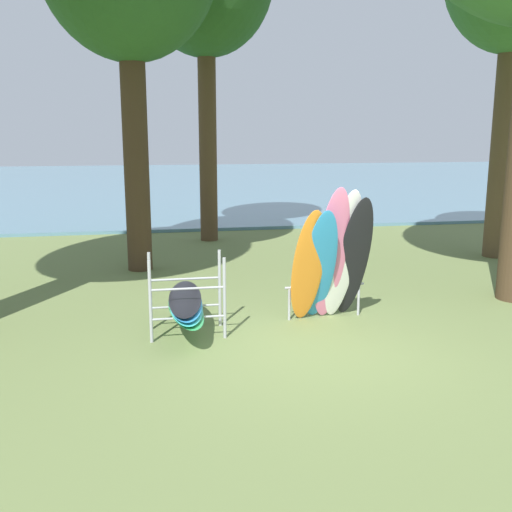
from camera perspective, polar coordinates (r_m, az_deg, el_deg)
name	(u,v)px	position (r m, az deg, el deg)	size (l,w,h in m)	color
ground_plane	(313,346)	(8.91, 5.43, -8.52)	(80.00, 80.00, 0.00)	olive
lake_water	(186,182)	(36.67, -6.73, 7.02)	(80.00, 36.00, 0.10)	slate
leaning_board_pile	(332,261)	(9.68, 7.21, -0.45)	(1.39, 1.04, 2.27)	orange
board_storage_rack	(186,303)	(9.30, -6.72, -4.46)	(1.15, 2.13, 1.25)	#9EA0A5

